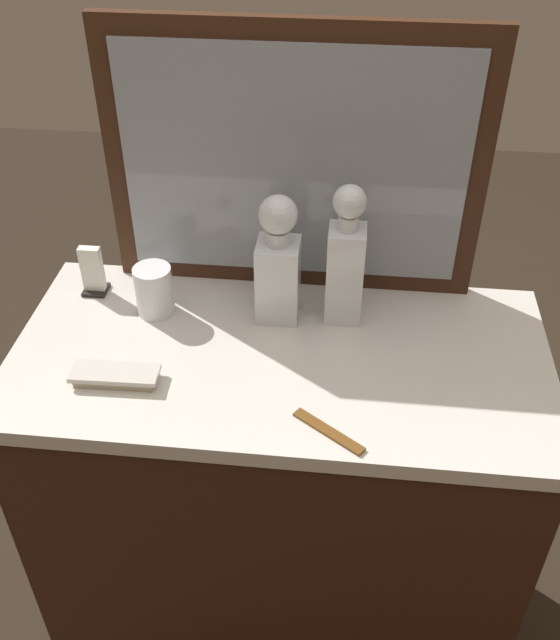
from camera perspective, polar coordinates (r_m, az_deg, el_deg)
ground_plane at (r=2.10m, az=-0.00°, el=-21.51°), size 6.00×6.00×0.00m
dresser at (r=1.73m, az=-0.00°, el=-13.91°), size 1.05×0.53×0.90m
dresser_mirror at (r=1.46m, az=1.08°, el=12.13°), size 0.76×0.03×0.56m
crystal_decanter_right at (r=1.44m, az=-0.14°, el=3.94°), size 0.08×0.08×0.27m
crystal_decanter_rear at (r=1.44m, az=5.17°, el=4.18°), size 0.07×0.07×0.30m
crystal_tumbler_left at (r=1.51m, az=-9.86°, el=2.18°), size 0.08×0.08×0.11m
silver_brush_left at (r=1.37m, az=-12.84°, el=-4.29°), size 0.16×0.06×0.02m
tortoiseshell_comb at (r=1.26m, az=3.83°, el=-8.74°), size 0.13×0.10×0.01m
napkin_holder at (r=1.60m, az=-14.50°, el=3.56°), size 0.05×0.05×0.11m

